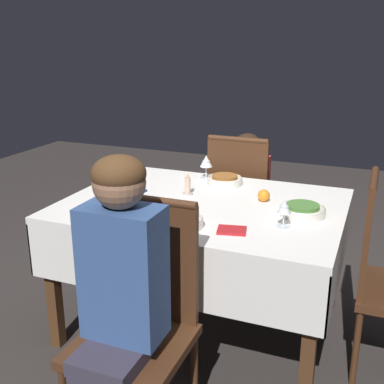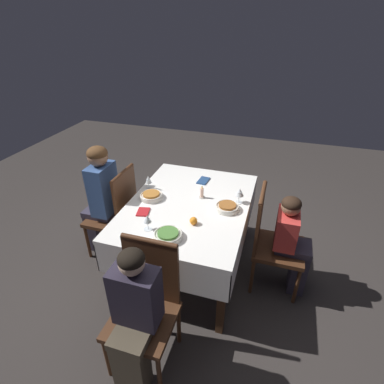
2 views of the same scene
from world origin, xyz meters
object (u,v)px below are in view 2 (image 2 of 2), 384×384
(person_adult_denim, at_px, (100,195))
(wine_glass_north, at_px, (240,193))
(chair_south, at_px, (117,211))
(orange_fruit, at_px, (193,221))
(person_child_red, at_px, (292,241))
(wine_glass_east, at_px, (147,220))
(chair_east, at_px, (146,302))
(person_child_dark, at_px, (134,316))
(bowl_north, at_px, (227,207))
(dining_table, at_px, (189,211))
(napkin_red_folded, at_px, (143,212))
(bowl_south, at_px, (151,196))
(napkin_spare_side, at_px, (203,181))
(candle_centerpiece, at_px, (202,194))
(wine_glass_south, at_px, (148,180))
(chair_north, at_px, (271,238))
(bowl_east, at_px, (168,235))

(person_adult_denim, height_order, wine_glass_north, person_adult_denim)
(chair_south, relative_size, orange_fruit, 15.13)
(person_adult_denim, bearing_deg, orange_fruit, 75.32)
(person_child_red, relative_size, wine_glass_east, 7.16)
(chair_east, xyz_separation_m, person_child_dark, (0.17, -0.00, 0.07))
(bowl_north, height_order, wine_glass_north, wine_glass_north)
(dining_table, xyz_separation_m, napkin_red_folded, (0.26, -0.33, 0.10))
(bowl_south, bearing_deg, chair_south, -90.91)
(chair_south, distance_m, orange_fruit, 0.98)
(wine_glass_north, bearing_deg, napkin_spare_side, -125.80)
(napkin_red_folded, bearing_deg, wine_glass_north, 117.95)
(chair_south, bearing_deg, person_child_red, 90.75)
(wine_glass_east, xyz_separation_m, napkin_red_folded, (-0.21, -0.14, -0.09))
(person_child_dark, distance_m, bowl_south, 1.18)
(wine_glass_east, bearing_deg, wine_glass_north, 134.27)
(wine_glass_east, relative_size, candle_centerpiece, 1.06)
(person_child_dark, distance_m, napkin_spare_side, 1.59)
(chair_south, xyz_separation_m, napkin_spare_side, (-0.46, 0.78, 0.24))
(chair_east, relative_size, wine_glass_south, 6.66)
(napkin_spare_side, bearing_deg, chair_north, 59.50)
(chair_north, xyz_separation_m, candle_centerpiece, (-0.12, -0.68, 0.27))
(candle_centerpiece, xyz_separation_m, napkin_red_folded, (0.39, -0.42, -0.04))
(wine_glass_north, height_order, orange_fruit, wine_glass_north)
(dining_table, bearing_deg, orange_fruit, 24.73)
(bowl_east, xyz_separation_m, wine_glass_east, (-0.06, -0.19, 0.07))
(person_child_dark, relative_size, person_child_red, 1.12)
(person_adult_denim, relative_size, napkin_red_folded, 8.13)
(bowl_east, relative_size, bowl_north, 1.07)
(napkin_red_folded, bearing_deg, person_adult_denim, -112.57)
(person_child_dark, bearing_deg, candle_centerpiece, 85.67)
(wine_glass_north, height_order, napkin_red_folded, wine_glass_north)
(chair_south, distance_m, person_child_dark, 1.35)
(chair_east, bearing_deg, person_child_red, 45.26)
(orange_fruit, bearing_deg, wine_glass_north, 145.63)
(bowl_east, bearing_deg, wine_glass_east, -105.84)
(wine_glass_south, bearing_deg, chair_south, -64.91)
(chair_north, relative_size, orange_fruit, 15.13)
(wine_glass_east, bearing_deg, chair_east, 21.02)
(chair_east, xyz_separation_m, bowl_east, (-0.43, 0.01, 0.26))
(napkin_spare_side, bearing_deg, candle_centerpiece, 12.79)
(wine_glass_north, distance_m, orange_fruit, 0.54)
(person_child_red, height_order, bowl_south, person_child_red)
(chair_south, xyz_separation_m, person_adult_denim, (0.00, -0.16, 0.16))
(wine_glass_north, relative_size, orange_fruit, 2.25)
(wine_glass_north, bearing_deg, bowl_north, -27.81)
(chair_south, relative_size, wine_glass_east, 7.31)
(orange_fruit, bearing_deg, napkin_spare_side, -170.91)
(dining_table, bearing_deg, wine_glass_north, 108.67)
(dining_table, relative_size, chair_east, 1.48)
(dining_table, height_order, candle_centerpiece, candle_centerpiece)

